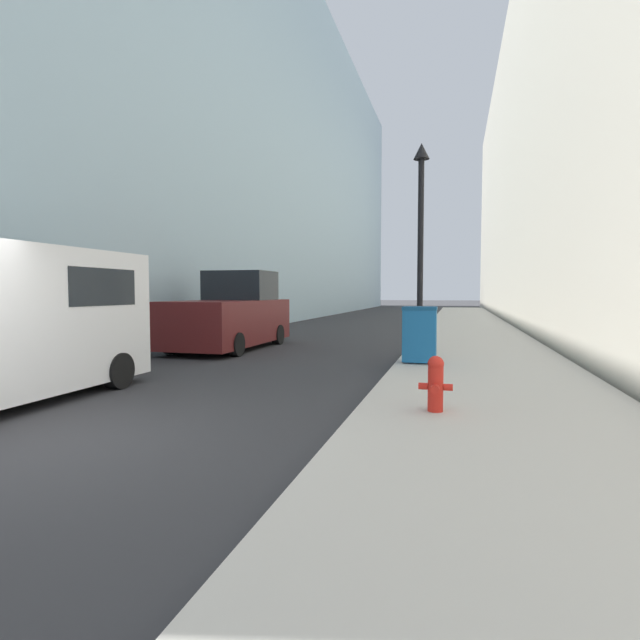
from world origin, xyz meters
name	(u,v)px	position (x,y,z in m)	size (l,w,h in m)	color
ground_plane	(20,450)	(0.00, 0.00, 0.00)	(200.00, 200.00, 0.00)	#2D2D30
sidewalk_right	(471,330)	(5.16, 18.00, 0.07)	(3.84, 60.00, 0.14)	#B7B2A8
building_left_glass	(223,154)	(-10.32, 26.00, 10.69)	(12.00, 60.00, 21.38)	#99B7C6
building_right_stone	(627,152)	(13.18, 26.00, 9.11)	(12.00, 60.00, 18.23)	beige
fire_hydrant	(436,382)	(4.28, 2.40, 0.53)	(0.44, 0.33, 0.73)	red
trash_bin	(420,334)	(3.76, 6.92, 0.78)	(0.74, 0.58, 1.25)	#19609E
lamppost	(421,231)	(3.61, 9.07, 3.30)	(0.41, 0.41, 5.41)	black
white_van	(13,317)	(-2.07, 1.90, 1.32)	(1.91, 4.60, 2.41)	white
pickup_truck	(231,316)	(-2.07, 9.59, 0.99)	(2.21, 5.14, 2.37)	#561919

